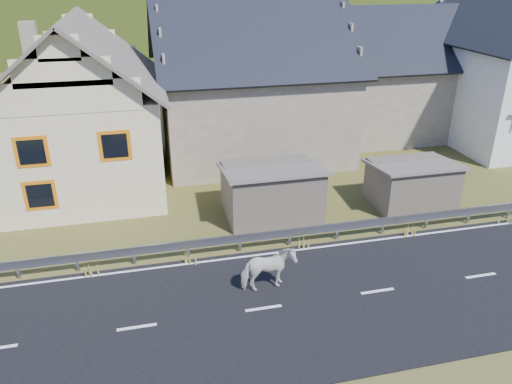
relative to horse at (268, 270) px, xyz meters
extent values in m
plane|color=#404317|center=(3.59, -1.01, -0.81)|extent=(160.00, 160.00, 0.00)
cube|color=black|center=(3.59, -1.01, -0.79)|extent=(60.00, 7.00, 0.04)
cube|color=silver|center=(3.59, -1.01, -0.76)|extent=(60.00, 6.60, 0.01)
cube|color=#93969B|center=(3.59, 2.67, -0.23)|extent=(28.00, 0.08, 0.34)
cube|color=#93969B|center=(-8.41, 2.69, -0.46)|extent=(0.10, 0.06, 0.70)
cube|color=#93969B|center=(-6.41, 2.69, -0.46)|extent=(0.10, 0.06, 0.70)
cube|color=#93969B|center=(-4.41, 2.69, -0.46)|extent=(0.10, 0.06, 0.70)
cube|color=#93969B|center=(-2.41, 2.69, -0.46)|extent=(0.10, 0.06, 0.70)
cube|color=#93969B|center=(-0.41, 2.69, -0.46)|extent=(0.10, 0.06, 0.70)
cube|color=#93969B|center=(1.59, 2.69, -0.46)|extent=(0.10, 0.06, 0.70)
cube|color=#93969B|center=(3.59, 2.69, -0.46)|extent=(0.10, 0.06, 0.70)
cube|color=#93969B|center=(5.59, 2.69, -0.46)|extent=(0.10, 0.06, 0.70)
cube|color=#93969B|center=(7.59, 2.69, -0.46)|extent=(0.10, 0.06, 0.70)
cube|color=#93969B|center=(9.59, 2.69, -0.46)|extent=(0.10, 0.06, 0.70)
cube|color=#93969B|center=(11.59, 2.69, -0.46)|extent=(0.10, 0.06, 0.70)
cube|color=#706353|center=(1.59, 5.49, 0.29)|extent=(4.30, 3.30, 2.40)
cube|color=#706353|center=(8.09, 4.99, 0.19)|extent=(3.80, 2.90, 2.20)
cube|color=#F9EBB7|center=(-6.41, 10.99, 1.69)|extent=(7.00, 9.00, 5.00)
cube|color=orange|center=(-8.01, 6.49, 2.59)|extent=(1.30, 0.12, 1.30)
cube|color=orange|center=(-4.81, 6.49, 2.59)|extent=(1.30, 0.12, 1.30)
cube|color=orange|center=(-8.01, 6.49, 0.69)|extent=(1.30, 0.12, 1.30)
cube|color=gray|center=(-8.41, 12.49, 5.75)|extent=(0.70, 0.70, 2.40)
cube|color=gray|center=(2.59, 13.99, 1.69)|extent=(10.00, 9.00, 5.00)
cube|color=gray|center=(12.59, 15.99, 1.49)|extent=(9.00, 8.00, 4.60)
cube|color=white|center=(18.59, 12.99, 2.19)|extent=(8.00, 10.00, 6.00)
ellipsoid|color=#1D300D|center=(8.59, 178.99, -20.81)|extent=(440.00, 280.00, 260.00)
imported|color=silver|center=(0.00, 0.00, 0.00)|extent=(1.02, 1.89, 1.53)
camera|label=1|loc=(-3.69, -13.69, 9.32)|focal=35.00mm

